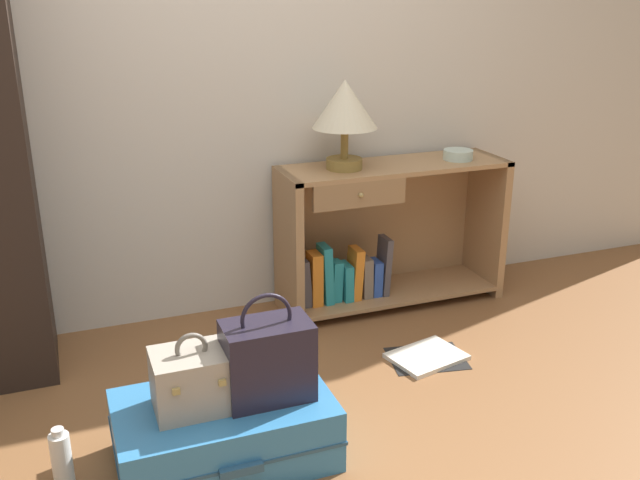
# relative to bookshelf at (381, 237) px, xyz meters

# --- Properties ---
(back_wall) EXTENTS (6.40, 0.10, 2.60)m
(back_wall) POSITION_rel_bookshelf_xyz_m (-0.80, 0.24, 0.95)
(back_wall) COLOR beige
(back_wall) RESTS_ON ground_plane
(bookshelf) EXTENTS (1.13, 0.37, 0.72)m
(bookshelf) POSITION_rel_bookshelf_xyz_m (0.00, 0.00, 0.00)
(bookshelf) COLOR #A37A51
(bookshelf) RESTS_ON ground_plane
(table_lamp) EXTENTS (0.30, 0.30, 0.41)m
(table_lamp) POSITION_rel_bookshelf_xyz_m (-0.21, -0.02, 0.65)
(table_lamp) COLOR olive
(table_lamp) RESTS_ON bookshelf
(bowl) EXTENTS (0.15, 0.15, 0.05)m
(bowl) POSITION_rel_bookshelf_xyz_m (0.39, -0.04, 0.40)
(bowl) COLOR silver
(bowl) RESTS_ON bookshelf
(suitcase_large) EXTENTS (0.73, 0.46, 0.23)m
(suitcase_large) POSITION_rel_bookshelf_xyz_m (-1.05, -0.99, -0.24)
(suitcase_large) COLOR teal
(suitcase_large) RESTS_ON ground_plane
(train_case) EXTENTS (0.26, 0.21, 0.27)m
(train_case) POSITION_rel_bookshelf_xyz_m (-1.14, -0.99, -0.02)
(train_case) COLOR #A89E8E
(train_case) RESTS_ON suitcase_large
(handbag) EXTENTS (0.29, 0.18, 0.38)m
(handbag) POSITION_rel_bookshelf_xyz_m (-0.90, -1.02, 0.02)
(handbag) COLOR #231E2D
(handbag) RESTS_ON suitcase_large
(bottle) EXTENTS (0.07, 0.07, 0.21)m
(bottle) POSITION_rel_bookshelf_xyz_m (-1.57, -0.94, -0.25)
(bottle) COLOR white
(bottle) RESTS_ON ground_plane
(open_book_on_floor) EXTENTS (0.36, 0.30, 0.02)m
(open_book_on_floor) POSITION_rel_bookshelf_xyz_m (-0.06, -0.62, -0.34)
(open_book_on_floor) COLOR white
(open_book_on_floor) RESTS_ON ground_plane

